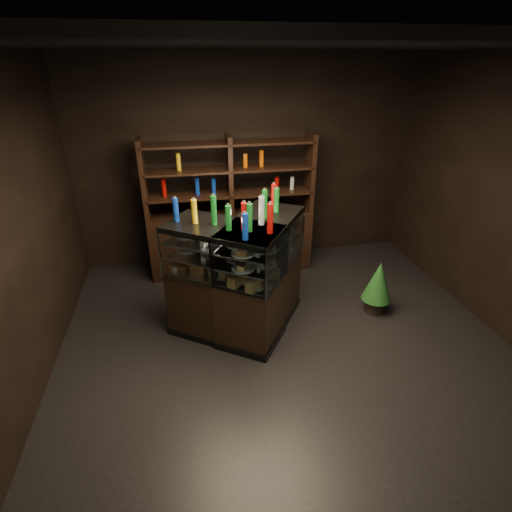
# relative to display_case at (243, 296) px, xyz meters

# --- Properties ---
(ground) EXTENTS (5.00, 5.00, 0.00)m
(ground) POSITION_rel_display_case_xyz_m (0.41, -0.55, -0.46)
(ground) COLOR black
(ground) RESTS_ON ground
(room_shell) EXTENTS (5.02, 5.02, 3.01)m
(room_shell) POSITION_rel_display_case_xyz_m (0.41, -0.55, 1.48)
(room_shell) COLOR black
(room_shell) RESTS_ON ground
(display_case) EXTENTS (1.72, 1.39, 1.37)m
(display_case) POSITION_rel_display_case_xyz_m (0.00, 0.00, 0.00)
(display_case) COLOR black
(display_case) RESTS_ON ground
(food_display) EXTENTS (1.35, 1.05, 0.43)m
(food_display) POSITION_rel_display_case_xyz_m (0.00, -0.00, 0.58)
(food_display) COLOR #C48C46
(food_display) RESTS_ON display_case
(bottles_top) EXTENTS (1.18, 0.91, 0.30)m
(bottles_top) POSITION_rel_display_case_xyz_m (-0.00, 0.00, 1.04)
(bottles_top) COLOR black
(bottles_top) RESTS_ON display_case
(potted_conifer) EXTENTS (0.37, 0.37, 0.79)m
(potted_conifer) POSITION_rel_display_case_xyz_m (1.70, 0.04, -0.01)
(potted_conifer) COLOR black
(potted_conifer) RESTS_ON ground
(back_shelving) EXTENTS (2.36, 0.44, 2.00)m
(back_shelving) POSITION_rel_display_case_xyz_m (0.07, 1.50, 0.15)
(back_shelving) COLOR black
(back_shelving) RESTS_ON ground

